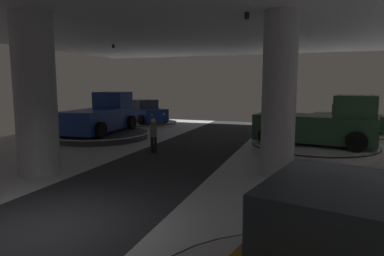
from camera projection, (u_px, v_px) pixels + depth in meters
name	position (u px, v px, depth m)	size (l,w,h in m)	color
ground	(42.00, 232.00, 7.07)	(24.00, 44.00, 0.06)	silver
column_right	(279.00, 95.00, 11.07)	(1.13, 1.13, 5.50)	#ADADB2
column_left	(35.00, 95.00, 11.33)	(1.38, 1.38, 5.50)	#ADADB2
display_platform_far_right	(313.00, 147.00, 15.53)	(5.68, 5.68, 0.34)	silver
pickup_truck_far_right	(321.00, 125.00, 15.24)	(5.55, 3.28, 2.30)	#2D5638
display_platform_deep_right	(347.00, 133.00, 20.58)	(6.07, 6.07, 0.23)	silver
display_car_deep_right	(349.00, 119.00, 20.44)	(4.54, 3.16, 1.71)	#2D5638
display_platform_deep_left	(145.00, 123.00, 25.38)	(4.89, 4.89, 0.26)	#B7B7BC
display_car_deep_left	(144.00, 112.00, 25.29)	(4.46, 3.92, 1.71)	navy
display_platform_far_left	(100.00, 135.00, 19.29)	(5.68, 5.68, 0.34)	#333338
pickup_truck_far_left	(102.00, 116.00, 19.46)	(2.98, 5.45, 2.30)	navy
visitor_walking_near	(154.00, 133.00, 14.98)	(0.32, 0.32, 1.59)	black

